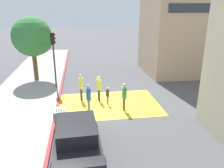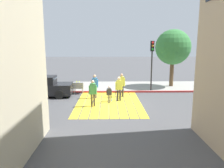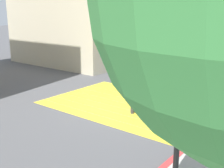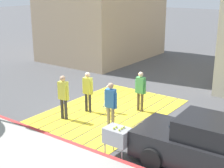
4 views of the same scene
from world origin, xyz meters
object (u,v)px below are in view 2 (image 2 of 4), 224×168
pedestrian_adult_side (119,87)px  pedestrian_child_with_racket (109,93)px  pedestrian_adult_lead (93,91)px  traffic_light_corner (152,56)px  pedestrian_adult_trailing (95,85)px  street_tree (173,48)px  pedestrian_teen_behind (122,83)px  car_parked_near_curb (43,87)px  tennis_ball_cart (79,85)px

pedestrian_adult_side → pedestrian_child_with_racket: size_ratio=1.47×
pedestrian_adult_lead → pedestrian_adult_side: size_ratio=1.00×
traffic_light_corner → pedestrian_adult_side: (3.02, -2.88, -2.03)m
traffic_light_corner → pedestrian_adult_trailing: traffic_light_corner is taller
pedestrian_adult_lead → pedestrian_adult_side: bearing=128.0°
street_tree → pedestrian_teen_behind: (3.61, -4.84, -2.58)m
pedestrian_adult_trailing → pedestrian_teen_behind: bearing=101.3°
pedestrian_adult_trailing → pedestrian_adult_side: bearing=66.2°
car_parked_near_curb → tennis_ball_cart: (-0.90, 2.56, -0.04)m
car_parked_near_curb → street_tree: (-3.34, 10.82, 2.90)m
tennis_ball_cart → car_parked_near_curb: bearing=-70.6°
pedestrian_adult_trailing → pedestrian_child_with_racket: (1.26, 1.06, -0.38)m
traffic_light_corner → pedestrian_adult_trailing: (2.25, -4.63, -2.01)m
tennis_ball_cart → traffic_light_corner: bearing=96.4°
traffic_light_corner → street_tree: size_ratio=0.80×
street_tree → pedestrian_adult_trailing: 8.35m
tennis_ball_cart → pedestrian_teen_behind: size_ratio=0.57×
traffic_light_corner → street_tree: 2.89m
street_tree → pedestrian_adult_trailing: size_ratio=3.01×
pedestrian_adult_trailing → car_parked_near_curb: bearing=-99.6°
traffic_light_corner → pedestrian_adult_lead: traffic_light_corner is taller
car_parked_near_curb → pedestrian_adult_trailing: size_ratio=2.46×
street_tree → pedestrian_adult_lead: bearing=-48.1°
tennis_ball_cart → pedestrian_adult_lead: bearing=21.1°
pedestrian_adult_side → pedestrian_teen_behind: bearing=167.2°
car_parked_near_curb → pedestrian_adult_side: (1.44, 5.71, 0.27)m
pedestrian_teen_behind → tennis_ball_cart: bearing=-108.9°
car_parked_near_curb → pedestrian_adult_side: size_ratio=2.53×
tennis_ball_cart → pedestrian_child_with_racket: size_ratio=0.87×
street_tree → pedestrian_teen_behind: 6.57m
car_parked_near_curb → pedestrian_adult_side: pedestrian_adult_side is taller
pedestrian_adult_trailing → pedestrian_child_with_racket: 1.69m
tennis_ball_cart → pedestrian_child_with_racket: (2.83, 2.47, -0.05)m
pedestrian_adult_side → pedestrian_adult_trailing: bearing=-113.8°
street_tree → pedestrian_child_with_racket: 8.37m
tennis_ball_cart → street_tree: bearing=106.4°
car_parked_near_curb → pedestrian_child_with_racket: 5.39m
pedestrian_adult_trailing → pedestrian_adult_side: (0.77, 1.74, -0.03)m
pedestrian_adult_lead → pedestrian_adult_trailing: size_ratio=0.97×
pedestrian_child_with_racket → pedestrian_teen_behind: bearing=150.3°
car_parked_near_curb → pedestrian_adult_trailing: pedestrian_adult_trailing is taller
traffic_light_corner → pedestrian_child_with_racket: (3.51, -3.56, -2.39)m
traffic_light_corner → car_parked_near_curb: bearing=-79.6°
street_tree → tennis_ball_cart: street_tree is taller
car_parked_near_curb → pedestrian_teen_behind: (0.27, 5.98, 0.31)m
tennis_ball_cart → pedestrian_adult_lead: (3.69, 1.42, 0.31)m
pedestrian_adult_lead → street_tree: bearing=131.9°
traffic_light_corner → pedestrian_teen_behind: traffic_light_corner is taller
street_tree → tennis_ball_cart: 9.10m
tennis_ball_cart → pedestrian_teen_behind: (1.17, 3.42, 0.35)m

